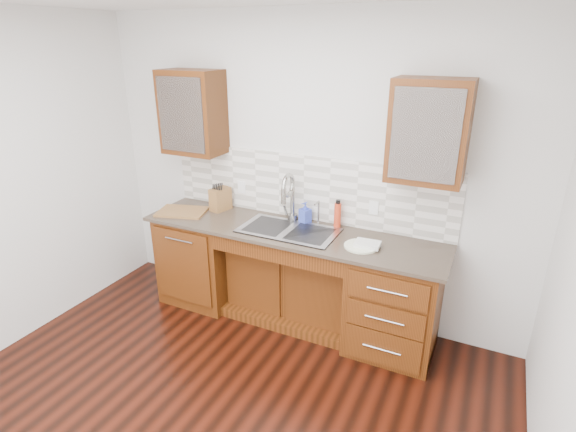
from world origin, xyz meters
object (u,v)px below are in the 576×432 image
at_px(plate, 361,246).
at_px(cutting_board, 182,212).
at_px(soap_bottle, 305,213).
at_px(water_bottle, 337,216).
at_px(knife_block, 220,199).

distance_m(plate, cutting_board, 1.76).
relative_size(plate, cutting_board, 0.61).
relative_size(soap_bottle, cutting_board, 0.43).
distance_m(water_bottle, knife_block, 1.17).
height_order(knife_block, cutting_board, knife_block).
distance_m(plate, knife_block, 1.49).
xyz_separation_m(plate, cutting_board, (-1.76, 0.00, 0.00)).
bearing_deg(cutting_board, water_bottle, 11.41).
xyz_separation_m(soap_bottle, cutting_board, (-1.16, -0.28, -0.09)).
xyz_separation_m(water_bottle, plate, (0.31, -0.29, -0.10)).
xyz_separation_m(plate, knife_block, (-1.47, 0.23, 0.10)).
height_order(water_bottle, plate, water_bottle).
distance_m(soap_bottle, knife_block, 0.87).
relative_size(soap_bottle, plate, 0.71).
xyz_separation_m(soap_bottle, water_bottle, (0.30, 0.02, 0.02)).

